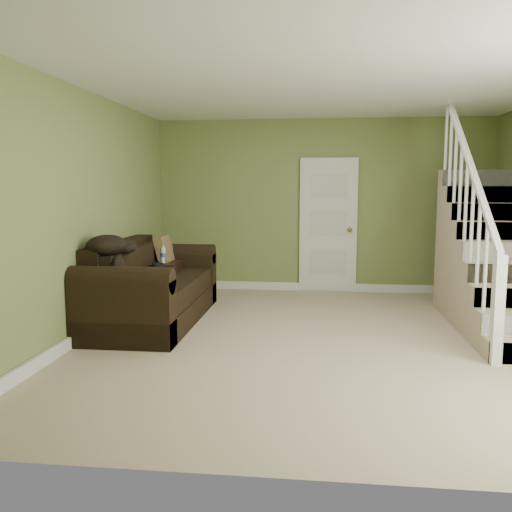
% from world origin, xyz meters
% --- Properties ---
extents(floor, '(5.00, 5.50, 0.01)m').
position_xyz_m(floor, '(0.00, 0.00, 0.00)').
color(floor, tan).
rests_on(floor, ground).
extents(ceiling, '(5.00, 5.50, 0.01)m').
position_xyz_m(ceiling, '(0.00, 0.00, 2.60)').
color(ceiling, white).
rests_on(ceiling, wall_back).
extents(wall_back, '(5.00, 0.04, 2.60)m').
position_xyz_m(wall_back, '(0.00, 2.75, 1.30)').
color(wall_back, olive).
rests_on(wall_back, floor).
extents(wall_front, '(5.00, 0.04, 2.60)m').
position_xyz_m(wall_front, '(0.00, -2.75, 1.30)').
color(wall_front, olive).
rests_on(wall_front, floor).
extents(wall_left, '(0.04, 5.50, 2.60)m').
position_xyz_m(wall_left, '(-2.50, 0.00, 1.30)').
color(wall_left, olive).
rests_on(wall_left, floor).
extents(baseboard_back, '(5.00, 0.04, 0.12)m').
position_xyz_m(baseboard_back, '(0.00, 2.72, 0.06)').
color(baseboard_back, white).
rests_on(baseboard_back, floor).
extents(baseboard_left, '(0.04, 5.50, 0.12)m').
position_xyz_m(baseboard_left, '(-2.47, 0.00, 0.06)').
color(baseboard_left, white).
rests_on(baseboard_left, floor).
extents(door, '(0.86, 0.12, 2.02)m').
position_xyz_m(door, '(0.10, 2.71, 1.01)').
color(door, white).
rests_on(door, floor).
extents(staircase, '(1.00, 2.51, 2.82)m').
position_xyz_m(staircase, '(1.99, 0.97, 0.64)').
color(staircase, tan).
rests_on(staircase, floor).
extents(sofa, '(1.04, 2.40, 0.95)m').
position_xyz_m(sofa, '(-2.02, 0.60, 0.36)').
color(sofa, black).
rests_on(sofa, floor).
extents(side_table, '(0.54, 0.54, 0.85)m').
position_xyz_m(side_table, '(-2.09, 1.17, 0.32)').
color(side_table, black).
rests_on(side_table, floor).
extents(cat, '(0.21, 0.45, 0.22)m').
position_xyz_m(cat, '(-1.96, 0.76, 0.60)').
color(cat, black).
rests_on(cat, sofa).
extents(banana, '(0.10, 0.18, 0.05)m').
position_xyz_m(banana, '(-1.86, 0.20, 0.54)').
color(banana, yellow).
rests_on(banana, sofa).
extents(throw_pillow, '(0.23, 0.46, 0.47)m').
position_xyz_m(throw_pillow, '(-2.05, 1.36, 0.72)').
color(throw_pillow, '#4D321F').
rests_on(throw_pillow, sofa).
extents(throw_blanket, '(0.43, 0.55, 0.22)m').
position_xyz_m(throw_blanket, '(-2.26, -0.10, 0.98)').
color(throw_blanket, black).
rests_on(throw_blanket, sofa).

